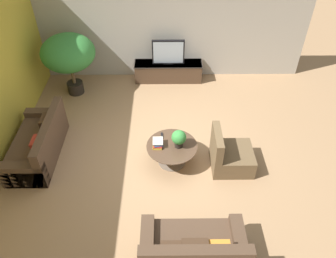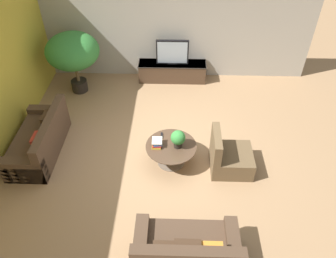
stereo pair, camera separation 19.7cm
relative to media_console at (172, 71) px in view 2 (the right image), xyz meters
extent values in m
plane|color=#9E7A56|center=(-0.11, -2.94, -0.26)|extent=(24.00, 24.00, 0.00)
cube|color=#A39E93|center=(-0.11, 0.32, 1.24)|extent=(7.40, 0.12, 3.00)
cube|color=#473323|center=(0.00, 0.00, -0.01)|extent=(1.78, 0.48, 0.50)
cube|color=#2D2823|center=(0.00, 0.00, 0.23)|extent=(1.81, 0.50, 0.02)
cube|color=black|center=(0.00, 0.00, 0.57)|extent=(0.84, 0.08, 0.65)
cube|color=#99A8B7|center=(0.00, -0.04, 0.57)|extent=(0.77, 0.00, 0.59)
cube|color=black|center=(0.00, 0.00, 0.25)|extent=(0.25, 0.13, 0.02)
cylinder|color=#756656|center=(0.04, -3.11, -0.25)|extent=(0.55, 0.55, 0.02)
cylinder|color=#756656|center=(0.04, -3.11, -0.04)|extent=(0.10, 0.10, 0.43)
cylinder|color=#4C3828|center=(0.04, -3.11, 0.18)|extent=(1.00, 1.00, 0.02)
cube|color=#4C3828|center=(-2.72, -2.87, -0.05)|extent=(0.84, 1.80, 0.42)
cube|color=#4C3828|center=(-2.38, -2.87, 0.37)|extent=(0.16, 1.80, 0.42)
cube|color=#4C3828|center=(-2.72, -2.07, 0.01)|extent=(0.84, 0.20, 0.54)
cube|color=#4C3828|center=(-2.72, -3.67, 0.01)|extent=(0.84, 0.20, 0.54)
cube|color=#422D1E|center=(-2.54, -2.57, 0.32)|extent=(0.13, 0.36, 0.33)
cube|color=#B23328|center=(-2.54, -3.17, 0.30)|extent=(0.17, 0.31, 0.30)
cube|color=#4C3828|center=(0.32, -5.16, -0.05)|extent=(1.57, 0.84, 0.42)
cube|color=#4C3828|center=(0.32, -5.50, 0.37)|extent=(1.57, 0.16, 0.42)
cube|color=#4C3828|center=(1.00, -5.16, 0.01)|extent=(0.20, 0.84, 0.54)
cube|color=#4C3828|center=(-0.37, -5.16, 0.01)|extent=(0.20, 0.84, 0.54)
cube|color=orange|center=(0.64, -5.34, 0.31)|extent=(0.34, 0.12, 0.30)
cube|color=#422D1E|center=(0.32, -5.34, 0.33)|extent=(0.37, 0.13, 0.34)
cube|color=#422D1E|center=(0.00, -5.34, 0.30)|extent=(0.32, 0.13, 0.29)
cube|color=brown|center=(1.23, -3.22, -0.06)|extent=(0.80, 0.76, 0.40)
cube|color=brown|center=(0.90, -3.22, 0.37)|extent=(0.14, 0.76, 0.46)
cylinder|color=black|center=(-2.40, -0.60, -0.11)|extent=(0.40, 0.40, 0.30)
cylinder|color=brown|center=(-2.40, -0.60, 0.24)|extent=(0.08, 0.08, 0.41)
ellipsoid|color=#337F38|center=(-2.40, -0.60, 0.88)|extent=(1.29, 1.29, 0.86)
cylinder|color=black|center=(0.17, -3.12, 0.25)|extent=(0.16, 0.16, 0.11)
sphere|color=#337F38|center=(0.17, -3.12, 0.42)|extent=(0.28, 0.28, 0.28)
cube|color=gold|center=(-0.24, -3.11, 0.21)|extent=(0.19, 0.25, 0.04)
cube|color=#A32823|center=(-0.24, -3.12, 0.24)|extent=(0.17, 0.22, 0.03)
cube|color=#2D4C84|center=(-0.23, -3.11, 0.27)|extent=(0.21, 0.24, 0.02)
cube|color=#232326|center=(-0.23, -3.10, 0.29)|extent=(0.19, 0.20, 0.02)
cube|color=beige|center=(-0.23, -3.10, 0.31)|extent=(0.20, 0.23, 0.02)
cube|color=black|center=(-0.16, -2.82, 0.20)|extent=(0.05, 0.16, 0.02)
camera|label=1|loc=(-0.08, -7.72, 4.62)|focal=35.00mm
camera|label=2|loc=(0.12, -7.71, 4.62)|focal=35.00mm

